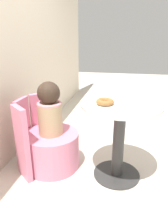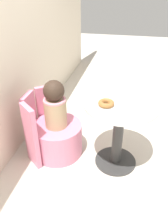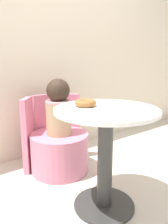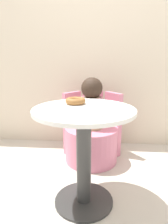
# 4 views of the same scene
# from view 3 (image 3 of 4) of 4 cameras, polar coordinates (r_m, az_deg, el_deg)

# --- Properties ---
(ground_plane) EXTENTS (12.00, 12.00, 0.00)m
(ground_plane) POSITION_cam_3_polar(r_m,az_deg,el_deg) (1.74, 7.77, -21.90)
(ground_plane) COLOR beige
(back_wall) EXTENTS (6.00, 0.06, 2.40)m
(back_wall) POSITION_cam_3_polar(r_m,az_deg,el_deg) (2.37, -11.85, 17.82)
(back_wall) COLOR beige
(back_wall) RESTS_ON ground_plane
(round_table) EXTENTS (0.67, 0.67, 0.71)m
(round_table) POSITION_cam_3_polar(r_m,az_deg,el_deg) (1.45, 5.75, -7.85)
(round_table) COLOR #333333
(round_table) RESTS_ON ground_plane
(tub_chair) EXTENTS (0.53, 0.53, 0.36)m
(tub_chair) POSITION_cam_3_polar(r_m,az_deg,el_deg) (2.06, -6.36, -10.39)
(tub_chair) COLOR pink
(tub_chair) RESTS_ON ground_plane
(booth_backrest) EXTENTS (0.62, 0.23, 0.68)m
(booth_backrest) POSITION_cam_3_polar(r_m,az_deg,el_deg) (2.18, -9.44, -4.55)
(booth_backrest) COLOR pink
(booth_backrest) RESTS_ON ground_plane
(child_figure) EXTENTS (0.23, 0.23, 0.50)m
(child_figure) POSITION_cam_3_polar(r_m,az_deg,el_deg) (1.93, -6.68, 1.12)
(child_figure) COLOR tan
(child_figure) RESTS_ON tub_chair
(donut) EXTENTS (0.14, 0.14, 0.04)m
(donut) POSITION_cam_3_polar(r_m,az_deg,el_deg) (1.44, 0.39, 2.38)
(donut) COLOR #9E6633
(donut) RESTS_ON round_table
(paper_napkin) EXTENTS (0.11, 0.11, 0.01)m
(paper_napkin) POSITION_cam_3_polar(r_m,az_deg,el_deg) (1.34, 12.47, 0.42)
(paper_napkin) COLOR white
(paper_napkin) RESTS_ON round_table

